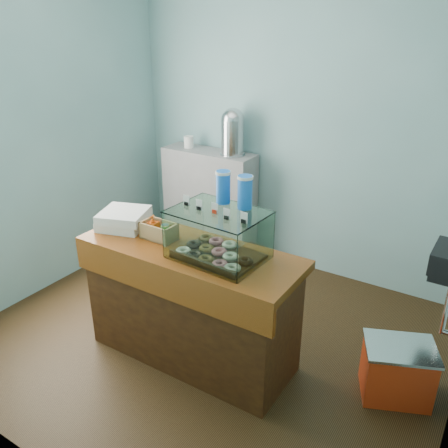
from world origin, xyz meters
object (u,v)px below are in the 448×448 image
Objects in this scene: red_cooler at (397,371)px; display_case at (221,231)px; coffee_urn at (233,131)px; counter at (191,303)px.

display_case is at bearing 174.06° from red_cooler.
red_cooler is at bearing 20.57° from display_case.
display_case is 1.35× the size of coffee_urn.
coffee_urn is at bearing 111.39° from counter.
coffee_urn is at bearing 122.25° from display_case.
red_cooler is (1.16, 0.36, -0.88)m from display_case.
display_case is at bearing 8.54° from counter.
counter reaches higher than red_cooler.
red_cooler is (2.01, -1.18, -1.14)m from coffee_urn.
coffee_urn reaches higher than counter.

